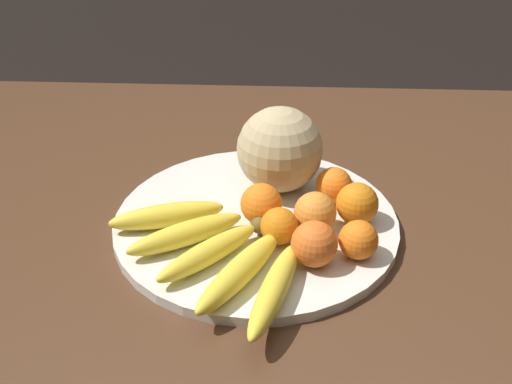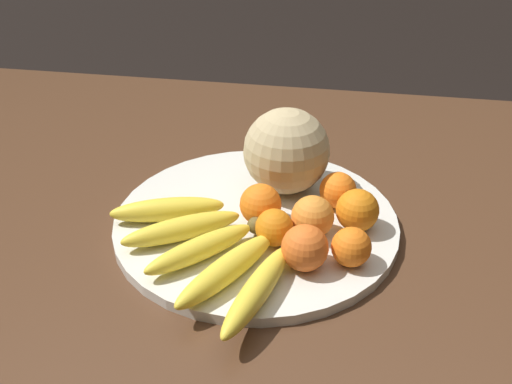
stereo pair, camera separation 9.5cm
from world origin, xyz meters
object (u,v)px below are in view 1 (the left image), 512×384
(banana_bunch, at_px, (214,250))
(orange_side_extra, at_px, (261,204))
(orange_back_right, at_px, (357,204))
(melon, at_px, (280,149))
(orange_top_small, at_px, (314,244))
(orange_back_left, at_px, (358,240))
(fruit_bowl, at_px, (256,222))
(orange_front_left, at_px, (334,186))
(produce_tag, at_px, (292,229))
(orange_front_right, at_px, (279,226))
(orange_mid_center, at_px, (315,213))
(kitchen_table, at_px, (223,243))

(banana_bunch, distance_m, orange_side_extra, 0.12)
(banana_bunch, bearing_deg, orange_back_right, 160.96)
(melon, bearing_deg, orange_back_right, 141.07)
(orange_back_right, distance_m, orange_top_small, 0.13)
(orange_back_left, xyz_separation_m, orange_back_right, (-0.01, -0.09, 0.00))
(fruit_bowl, height_order, orange_top_small, orange_top_small)
(orange_top_small, distance_m, orange_side_extra, 0.13)
(orange_front_left, height_order, orange_back_left, orange_front_left)
(orange_front_left, bearing_deg, produce_tag, 50.77)
(fruit_bowl, distance_m, melon, 0.13)
(orange_front_right, relative_size, orange_top_small, 0.85)
(fruit_bowl, height_order, orange_front_right, orange_front_right)
(banana_bunch, xyz_separation_m, produce_tag, (-0.11, -0.08, -0.02))
(banana_bunch, height_order, orange_mid_center, orange_mid_center)
(kitchen_table, distance_m, fruit_bowl, 0.12)
(banana_bunch, xyz_separation_m, orange_back_right, (-0.22, -0.11, 0.01))
(orange_front_left, xyz_separation_m, orange_back_right, (-0.03, 0.06, 0.00))
(orange_side_extra, bearing_deg, orange_front_left, -151.94)
(melon, distance_m, orange_side_extra, 0.12)
(orange_back_right, bearing_deg, banana_bunch, 27.36)
(kitchen_table, relative_size, melon, 10.11)
(orange_side_extra, bearing_deg, fruit_bowl, -47.24)
(orange_front_left, height_order, orange_top_small, orange_top_small)
(produce_tag, bearing_deg, orange_side_extra, 16.80)
(banana_bunch, bearing_deg, orange_back_left, 139.68)
(orange_front_left, xyz_separation_m, produce_tag, (0.07, 0.09, -0.03))
(orange_front_right, xyz_separation_m, orange_back_left, (-0.12, 0.03, 0.00))
(melon, relative_size, orange_back_right, 2.17)
(orange_back_right, distance_m, orange_side_extra, 0.15)
(banana_bunch, bearing_deg, melon, -159.61)
(orange_front_right, distance_m, orange_top_small, 0.07)
(kitchen_table, distance_m, orange_front_right, 0.20)
(orange_mid_center, distance_m, produce_tag, 0.05)
(orange_front_right, relative_size, produce_tag, 0.77)
(kitchen_table, bearing_deg, orange_back_left, 145.67)
(orange_front_right, distance_m, orange_back_right, 0.14)
(orange_front_left, xyz_separation_m, orange_side_extra, (0.12, 0.06, 0.00))
(kitchen_table, relative_size, orange_front_right, 25.74)
(orange_mid_center, height_order, orange_top_small, orange_top_small)
(orange_back_left, bearing_deg, orange_front_right, -14.13)
(kitchen_table, height_order, fruit_bowl, fruit_bowl)
(orange_front_left, bearing_deg, orange_top_small, 76.89)
(kitchen_table, xyz_separation_m, orange_back_left, (-0.22, 0.15, 0.13))
(orange_front_left, relative_size, orange_top_small, 0.90)
(melon, height_order, orange_front_left, melon)
(orange_top_small, bearing_deg, banana_bunch, 1.17)
(melon, bearing_deg, produce_tag, 99.72)
(orange_front_left, distance_m, orange_top_small, 0.17)
(kitchen_table, bearing_deg, fruit_bowl, 137.78)
(kitchen_table, height_order, orange_front_right, orange_front_right)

